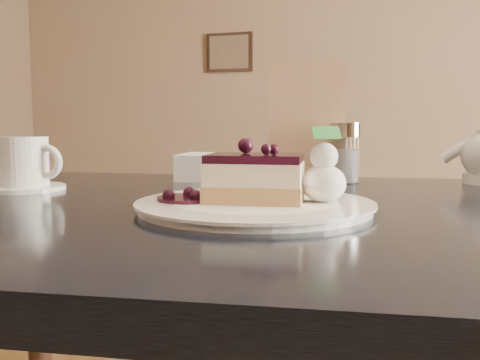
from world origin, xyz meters
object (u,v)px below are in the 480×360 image
(dessert_plate, at_px, (255,206))
(coffee_set, at_px, (25,166))
(main_table, at_px, (260,261))
(cheesecake_slice, at_px, (255,178))

(dessert_plate, distance_m, coffee_set, 0.48)
(main_table, bearing_deg, coffee_set, 167.54)
(cheesecake_slice, bearing_deg, main_table, 90.00)
(main_table, bearing_deg, cheesecake_slice, -90.00)
(main_table, relative_size, dessert_plate, 4.43)
(dessert_plate, relative_size, cheesecake_slice, 2.24)
(cheesecake_slice, relative_size, coffee_set, 0.94)
(cheesecake_slice, height_order, coffee_set, coffee_set)
(coffee_set, bearing_deg, main_table, -5.24)
(dessert_plate, bearing_deg, main_table, 97.22)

